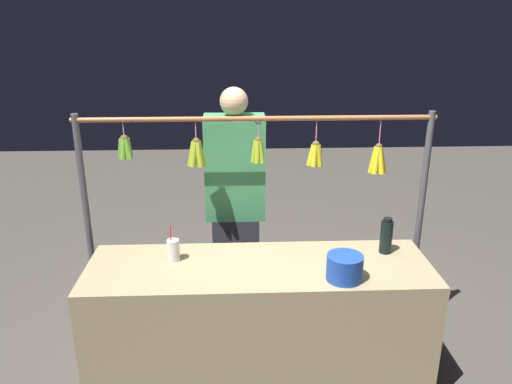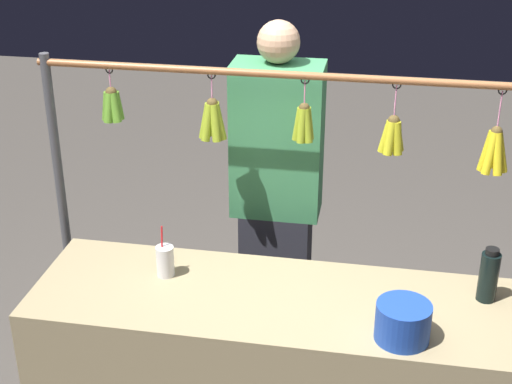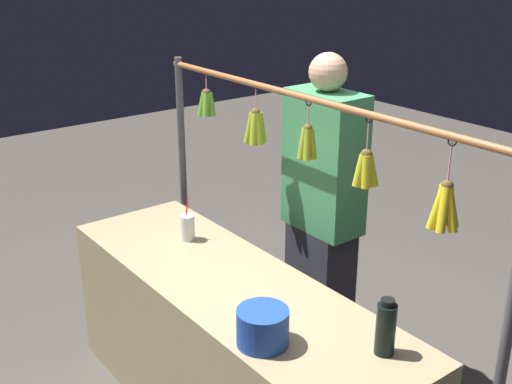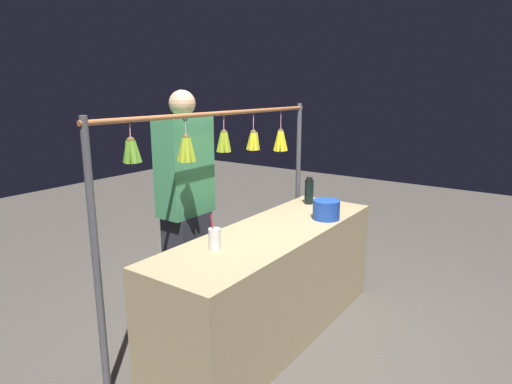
# 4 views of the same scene
# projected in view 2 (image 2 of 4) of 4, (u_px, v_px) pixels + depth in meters

# --- Properties ---
(market_counter) EXTENTS (2.09, 0.64, 0.81)m
(market_counter) POSITION_uv_depth(u_px,v_px,m) (282.00, 377.00, 3.27)
(market_counter) COLOR tan
(market_counter) RESTS_ON ground
(display_rack) EXTENTS (2.33, 0.13, 1.66)m
(display_rack) POSITION_uv_depth(u_px,v_px,m) (302.00, 170.00, 3.32)
(display_rack) COLOR #4C4C51
(display_rack) RESTS_ON ground
(water_bottle) EXTENTS (0.08, 0.08, 0.24)m
(water_bottle) POSITION_uv_depth(u_px,v_px,m) (489.00, 276.00, 3.04)
(water_bottle) COLOR black
(water_bottle) RESTS_ON market_counter
(blue_bucket) EXTENTS (0.21, 0.21, 0.15)m
(blue_bucket) POSITION_uv_depth(u_px,v_px,m) (403.00, 322.00, 2.82)
(blue_bucket) COLOR #1E45AA
(blue_bucket) RESTS_ON market_counter
(drink_cup) EXTENTS (0.08, 0.08, 0.23)m
(drink_cup) POSITION_uv_depth(u_px,v_px,m) (165.00, 261.00, 3.23)
(drink_cup) COLOR silver
(drink_cup) RESTS_ON market_counter
(vendor_person) EXTENTS (0.43, 0.23, 1.79)m
(vendor_person) POSITION_uv_depth(u_px,v_px,m) (276.00, 204.00, 3.71)
(vendor_person) COLOR #2D2D38
(vendor_person) RESTS_ON ground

